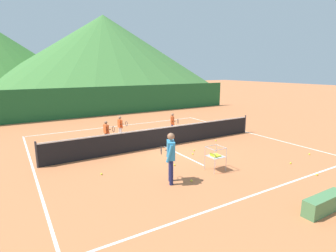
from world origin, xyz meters
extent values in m
plane|color=#C67042|center=(0.00, 0.00, 0.00)|extent=(120.00, 120.00, 0.00)
cube|color=white|center=(0.00, -5.91, 0.00)|extent=(11.61, 0.08, 0.01)
cube|color=white|center=(0.00, 5.71, 0.00)|extent=(11.61, 0.08, 0.01)
cube|color=white|center=(-5.81, 0.00, 0.00)|extent=(0.08, 11.62, 0.01)
cube|color=white|center=(5.81, 0.00, 0.00)|extent=(0.08, 11.62, 0.01)
cube|color=white|center=(0.00, 0.00, 0.00)|extent=(0.08, 6.29, 0.01)
cylinder|color=#333338|center=(-5.63, 0.00, 0.53)|extent=(0.08, 0.08, 1.05)
cylinder|color=#333338|center=(5.63, 0.00, 0.53)|extent=(0.08, 0.08, 1.05)
cube|color=black|center=(0.00, 0.00, 0.46)|extent=(11.18, 0.02, 0.92)
cube|color=white|center=(0.00, 0.00, 0.95)|extent=(11.18, 0.03, 0.06)
cylinder|color=#191E4C|center=(-2.05, -3.99, 0.42)|extent=(0.13, 0.13, 0.85)
cylinder|color=#191E4C|center=(-1.90, -3.70, 0.42)|extent=(0.13, 0.13, 0.85)
cube|color=#338CBF|center=(-1.97, -3.84, 1.15)|extent=(0.43, 0.56, 0.60)
sphere|color=#996B4C|center=(-1.97, -3.84, 1.60)|extent=(0.23, 0.23, 0.23)
cylinder|color=#338CBF|center=(-2.17, -4.07, 1.11)|extent=(0.25, 0.18, 0.58)
cylinder|color=#338CBF|center=(-1.88, -3.56, 1.10)|extent=(0.20, 0.16, 0.58)
torus|color=#262628|center=(-2.11, -3.45, 1.05)|extent=(0.15, 0.27, 0.29)
cylinder|color=black|center=(-1.89, -3.56, 1.05)|extent=(0.21, 0.12, 0.03)
cylinder|color=black|center=(-2.29, 1.89, 0.30)|extent=(0.09, 0.09, 0.60)
cylinder|color=black|center=(-2.28, 1.66, 0.30)|extent=(0.09, 0.09, 0.60)
cube|color=#E55926|center=(-2.29, 1.78, 0.81)|extent=(0.18, 0.36, 0.42)
sphere|color=#996B4C|center=(-2.29, 1.78, 1.13)|extent=(0.17, 0.17, 0.17)
cylinder|color=#E55926|center=(-2.25, 1.98, 0.78)|extent=(0.17, 0.07, 0.41)
cylinder|color=#E55926|center=(-2.25, 1.57, 0.78)|extent=(0.13, 0.07, 0.41)
torus|color=#262628|center=(-1.98, 1.59, 0.79)|extent=(0.04, 0.29, 0.29)
cylinder|color=black|center=(-2.22, 1.58, 0.79)|extent=(0.22, 0.04, 0.03)
cylinder|color=silver|center=(-1.19, 2.84, 0.30)|extent=(0.09, 0.09, 0.59)
cylinder|color=silver|center=(-1.19, 2.61, 0.30)|extent=(0.09, 0.09, 0.59)
cube|color=#E55926|center=(-1.19, 2.72, 0.80)|extent=(0.17, 0.36, 0.42)
sphere|color=#996B4C|center=(-1.19, 2.72, 1.12)|extent=(0.16, 0.16, 0.16)
cylinder|color=#E55926|center=(-1.14, 2.92, 0.78)|extent=(0.16, 0.07, 0.41)
cylinder|color=#E55926|center=(-1.16, 2.52, 0.77)|extent=(0.12, 0.06, 0.41)
torus|color=#262628|center=(-0.89, 2.51, 0.79)|extent=(0.03, 0.29, 0.29)
cylinder|color=black|center=(-1.14, 2.52, 0.79)|extent=(0.22, 0.03, 0.03)
cylinder|color=navy|center=(1.75, 2.01, 0.31)|extent=(0.09, 0.09, 0.61)
cylinder|color=navy|center=(1.65, 1.79, 0.31)|extent=(0.09, 0.09, 0.61)
cube|color=#E55926|center=(1.70, 1.90, 0.83)|extent=(0.31, 0.40, 0.43)
sphere|color=#996B4C|center=(1.70, 1.90, 1.15)|extent=(0.17, 0.17, 0.17)
cylinder|color=#E55926|center=(1.83, 2.07, 0.80)|extent=(0.18, 0.13, 0.42)
cylinder|color=#E55926|center=(1.64, 1.70, 0.80)|extent=(0.14, 0.11, 0.42)
torus|color=#262628|center=(1.88, 1.58, 0.81)|extent=(0.14, 0.27, 0.29)
cylinder|color=black|center=(1.66, 1.69, 0.81)|extent=(0.21, 0.12, 0.03)
cylinder|color=#B7B7BC|center=(-0.23, -3.46, 0.45)|extent=(0.02, 0.02, 0.89)
cylinder|color=#B7B7BC|center=(0.33, -3.46, 0.45)|extent=(0.02, 0.02, 0.89)
cylinder|color=#B7B7BC|center=(-0.23, -4.02, 0.45)|extent=(0.02, 0.02, 0.89)
cylinder|color=#B7B7BC|center=(0.33, -4.02, 0.45)|extent=(0.02, 0.02, 0.89)
cube|color=#B7B7BC|center=(0.05, -3.74, 0.55)|extent=(0.56, 0.56, 0.01)
cube|color=#B7B7BC|center=(0.05, -3.46, 0.89)|extent=(0.56, 0.02, 0.02)
cube|color=#B7B7BC|center=(0.05, -4.02, 0.89)|extent=(0.56, 0.02, 0.02)
cube|color=#B7B7BC|center=(-0.23, -3.74, 0.89)|extent=(0.02, 0.56, 0.02)
cube|color=#B7B7BC|center=(0.33, -3.74, 0.89)|extent=(0.02, 0.56, 0.02)
sphere|color=yellow|center=(-0.08, -3.87, 0.59)|extent=(0.07, 0.07, 0.07)
sphere|color=yellow|center=(-0.08, -3.81, 0.58)|extent=(0.07, 0.07, 0.07)
sphere|color=yellow|center=(-0.08, -3.75, 0.58)|extent=(0.07, 0.07, 0.07)
sphere|color=yellow|center=(-0.07, -3.68, 0.58)|extent=(0.07, 0.07, 0.07)
sphere|color=yellow|center=(-0.07, -3.62, 0.58)|extent=(0.07, 0.07, 0.07)
sphere|color=yellow|center=(-0.02, -3.87, 0.58)|extent=(0.07, 0.07, 0.07)
sphere|color=yellow|center=(-0.02, -3.81, 0.58)|extent=(0.07, 0.07, 0.07)
sphere|color=yellow|center=(-0.01, -3.74, 0.58)|extent=(0.07, 0.07, 0.07)
sphere|color=yellow|center=(-0.02, -3.68, 0.58)|extent=(0.07, 0.07, 0.07)
sphere|color=yellow|center=(-0.01, -3.61, 0.58)|extent=(0.07, 0.07, 0.07)
sphere|color=yellow|center=(0.05, -3.87, 0.58)|extent=(0.07, 0.07, 0.07)
sphere|color=yellow|center=(0.05, -3.81, 0.59)|extent=(0.07, 0.07, 0.07)
sphere|color=yellow|center=(0.05, -3.75, 0.58)|extent=(0.07, 0.07, 0.07)
sphere|color=yellow|center=(0.05, -3.68, 0.58)|extent=(0.07, 0.07, 0.07)
sphere|color=yellow|center=(0.05, -3.61, 0.59)|extent=(0.07, 0.07, 0.07)
sphere|color=yellow|center=(0.12, -3.87, 0.58)|extent=(0.07, 0.07, 0.07)
sphere|color=yellow|center=(0.11, -3.81, 0.58)|extent=(0.07, 0.07, 0.07)
sphere|color=yellow|center=(0.12, -3.74, 0.58)|extent=(0.07, 0.07, 0.07)
sphere|color=yellow|center=(0.11, -3.68, 0.59)|extent=(0.07, 0.07, 0.07)
sphere|color=yellow|center=(0.11, -3.62, 0.58)|extent=(0.07, 0.07, 0.07)
sphere|color=yellow|center=(0.18, -3.88, 0.58)|extent=(0.07, 0.07, 0.07)
sphere|color=yellow|center=(0.18, -3.80, 0.59)|extent=(0.07, 0.07, 0.07)
sphere|color=yellow|center=(0.17, -3.74, 0.58)|extent=(0.07, 0.07, 0.07)
sphere|color=yellow|center=(0.19, -3.67, 0.59)|extent=(0.07, 0.07, 0.07)
sphere|color=yellow|center=(0.18, -3.62, 0.59)|extent=(0.07, 0.07, 0.07)
sphere|color=yellow|center=(-0.07, -3.87, 0.64)|extent=(0.07, 0.07, 0.07)
sphere|color=yellow|center=(-0.08, -3.81, 0.64)|extent=(0.07, 0.07, 0.07)
sphere|color=yellow|center=(-0.08, -3.74, 0.64)|extent=(0.07, 0.07, 0.07)
sphere|color=yellow|center=(-0.08, -3.68, 0.64)|extent=(0.07, 0.07, 0.07)
sphere|color=yellow|center=(-0.08, -3.61, 0.64)|extent=(0.07, 0.07, 0.07)
sphere|color=yellow|center=(-3.75, -1.97, 0.03)|extent=(0.07, 0.07, 0.07)
sphere|color=yellow|center=(3.10, -4.80, 0.03)|extent=(0.07, 0.07, 0.07)
sphere|color=yellow|center=(2.84, -0.61, 0.03)|extent=(0.07, 0.07, 0.07)
sphere|color=yellow|center=(4.85, -4.52, 0.03)|extent=(0.07, 0.07, 0.07)
sphere|color=yellow|center=(0.45, -1.79, 0.03)|extent=(0.07, 0.07, 0.07)
sphere|color=yellow|center=(-1.00, -2.55, 0.03)|extent=(0.07, 0.07, 0.07)
sphere|color=yellow|center=(0.80, -1.43, 0.03)|extent=(0.07, 0.07, 0.07)
sphere|color=yellow|center=(-1.32, -4.13, 0.03)|extent=(0.07, 0.07, 0.07)
sphere|color=yellow|center=(2.84, -6.03, 0.03)|extent=(0.07, 0.07, 0.07)
cube|color=#1E5B2D|center=(0.00, 10.17, 1.18)|extent=(25.54, 0.08, 2.36)
cube|color=#4C7F4C|center=(0.54, -7.53, 0.23)|extent=(1.50, 0.36, 0.46)
cone|color=#427A38|center=(16.88, 59.40, 8.64)|extent=(55.33, 55.33, 17.27)
camera|label=1|loc=(-6.38, -10.92, 3.73)|focal=28.53mm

